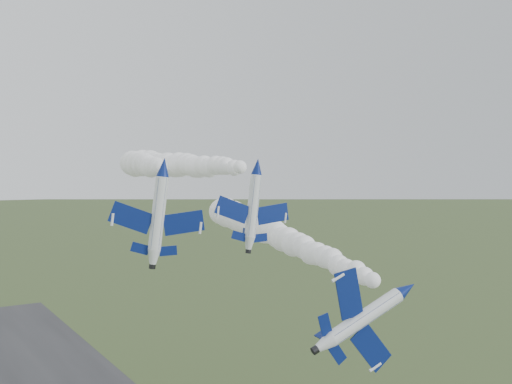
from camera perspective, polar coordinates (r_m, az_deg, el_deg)
jet_lead at (r=60.23m, az=14.89°, el=-9.38°), size 5.50×13.05×9.79m
smoke_trail_jet_lead at (r=89.75m, az=2.00°, el=-4.32°), size 15.41×62.33×5.29m
jet_pair_left at (r=64.06m, az=-9.21°, el=2.50°), size 10.45×12.17×3.14m
smoke_trail_jet_pair_left at (r=101.78m, az=-11.24°, el=2.70°), size 26.83×67.43×4.94m
jet_pair_right at (r=70.80m, az=0.16°, el=2.58°), size 9.96×11.88×2.98m
smoke_trail_jet_pair_right at (r=107.61m, az=-8.39°, el=2.72°), size 15.88×73.61×5.97m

